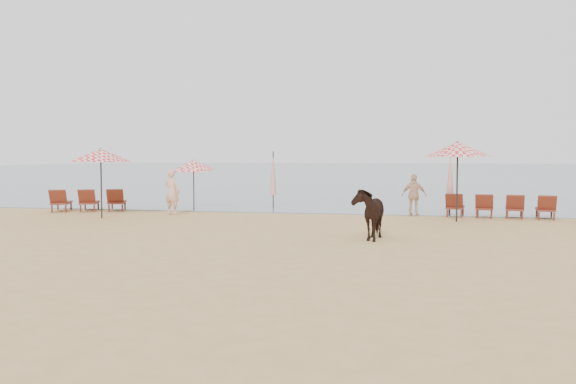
# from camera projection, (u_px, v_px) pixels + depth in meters

# --- Properties ---
(ground) EXTENTS (120.00, 120.00, 0.00)m
(ground) POSITION_uv_depth(u_px,v_px,m) (240.00, 256.00, 13.92)
(ground) COLOR tan
(ground) RESTS_ON ground
(sea) EXTENTS (160.00, 140.00, 0.06)m
(sea) POSITION_uv_depth(u_px,v_px,m) (398.00, 170.00, 92.01)
(sea) COLOR #51606B
(sea) RESTS_ON ground
(lounger_cluster_left) EXTENTS (3.10, 2.48, 0.60)m
(lounger_cluster_left) POSITION_uv_depth(u_px,v_px,m) (89.00, 201.00, 24.77)
(lounger_cluster_left) COLOR maroon
(lounger_cluster_left) RESTS_ON ground
(lounger_cluster_right) EXTENTS (3.72, 1.88, 0.57)m
(lounger_cluster_right) POSITION_uv_depth(u_px,v_px,m) (499.00, 207.00, 22.20)
(lounger_cluster_right) COLOR maroon
(lounger_cluster_right) RESTS_ON ground
(umbrella_open_left_a) EXTENTS (2.12, 2.12, 2.42)m
(umbrella_open_left_a) POSITION_uv_depth(u_px,v_px,m) (101.00, 155.00, 22.01)
(umbrella_open_left_a) COLOR black
(umbrella_open_left_a) RESTS_ON ground
(umbrella_open_left_b) EXTENTS (1.62, 1.65, 2.07)m
(umbrella_open_left_b) POSITION_uv_depth(u_px,v_px,m) (194.00, 165.00, 25.07)
(umbrella_open_left_b) COLOR black
(umbrella_open_left_b) RESTS_ON ground
(umbrella_open_right) EXTENTS (2.15, 2.15, 2.63)m
(umbrella_open_right) POSITION_uv_depth(u_px,v_px,m) (458.00, 149.00, 20.80)
(umbrella_open_right) COLOR black
(umbrella_open_right) RESTS_ON ground
(umbrella_closed_left) EXTENTS (0.28, 0.28, 2.33)m
(umbrella_closed_left) POSITION_uv_depth(u_px,v_px,m) (273.00, 173.00, 26.00)
(umbrella_closed_left) COLOR black
(umbrella_closed_left) RESTS_ON ground
(umbrella_closed_right) EXTENTS (0.29, 0.29, 2.38)m
(umbrella_closed_right) POSITION_uv_depth(u_px,v_px,m) (450.00, 174.00, 24.06)
(umbrella_closed_right) COLOR black
(umbrella_closed_right) RESTS_ON ground
(cow) EXTENTS (0.76, 1.61, 1.35)m
(cow) POSITION_uv_depth(u_px,v_px,m) (369.00, 213.00, 16.59)
(cow) COLOR black
(cow) RESTS_ON ground
(beachgoer_left) EXTENTS (0.70, 0.55, 1.68)m
(beachgoer_left) POSITION_uv_depth(u_px,v_px,m) (172.00, 192.00, 23.33)
(beachgoer_left) COLOR #DDA28A
(beachgoer_left) RESTS_ON ground
(beachgoer_right_b) EXTENTS (0.93, 0.51, 1.50)m
(beachgoer_right_b) POSITION_uv_depth(u_px,v_px,m) (414.00, 195.00, 22.85)
(beachgoer_right_b) COLOR #D3A884
(beachgoer_right_b) RESTS_ON ground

